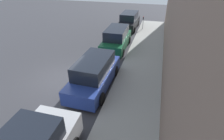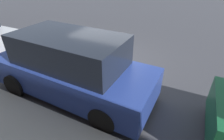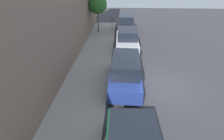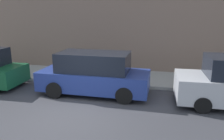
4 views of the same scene
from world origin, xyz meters
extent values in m
plane|color=#38383D|center=(0.00, 0.00, 0.00)|extent=(60.00, 60.00, 0.00)
cube|color=#9E9E99|center=(4.98, 0.00, 0.07)|extent=(2.95, 32.00, 0.15)
cube|color=#846B5B|center=(7.45, 0.00, 5.04)|extent=(2.00, 32.00, 10.08)
cylinder|color=black|center=(1.27, -4.60, 0.31)|extent=(0.22, 0.62, 0.62)
cube|color=navy|center=(2.43, -0.14, 0.64)|extent=(2.02, 4.94, 0.84)
cube|color=black|center=(2.43, -0.14, 1.48)|extent=(1.75, 3.14, 0.84)
cylinder|color=black|center=(1.53, 1.38, 0.36)|extent=(0.22, 0.71, 0.71)
cylinder|color=black|center=(3.33, 1.38, 0.36)|extent=(0.22, 0.71, 0.71)
cylinder|color=black|center=(1.53, -1.66, 0.36)|extent=(0.22, 0.71, 0.71)
cylinder|color=black|center=(3.33, -1.66, 0.36)|extent=(0.22, 0.71, 0.71)
cube|color=#14512D|center=(2.27, 6.02, 0.64)|extent=(1.97, 4.93, 0.84)
cube|color=black|center=(2.27, 6.02, 1.48)|extent=(1.72, 3.12, 0.84)
cylinder|color=black|center=(1.37, 7.54, 0.32)|extent=(0.22, 0.63, 0.63)
cylinder|color=black|center=(3.17, 7.54, 0.32)|extent=(0.22, 0.63, 0.63)
cylinder|color=black|center=(1.37, 4.50, 0.32)|extent=(0.22, 0.63, 0.63)
cylinder|color=black|center=(3.17, 4.50, 0.32)|extent=(0.22, 0.63, 0.63)
cube|color=black|center=(2.25, 12.40, 0.64)|extent=(1.98, 4.93, 0.84)
cube|color=black|center=(2.25, 12.40, 1.48)|extent=(1.73, 3.13, 0.84)
cylinder|color=black|center=(1.35, 13.92, 0.32)|extent=(0.22, 0.63, 0.63)
cylinder|color=black|center=(3.15, 13.92, 0.32)|extent=(0.22, 0.63, 0.63)
cylinder|color=black|center=(1.35, 10.88, 0.32)|extent=(0.22, 0.63, 0.63)
cylinder|color=black|center=(3.15, 10.88, 0.32)|extent=(0.22, 0.63, 0.63)
cylinder|color=#ADADB2|center=(3.95, 12.12, 0.70)|extent=(0.07, 0.07, 1.11)
cube|color=#2D2D33|center=(3.95, 12.12, 1.40)|extent=(0.11, 0.15, 0.28)
cube|color=red|center=(3.95, 12.12, 1.56)|extent=(0.04, 0.09, 0.05)
camera|label=1|loc=(5.82, -8.55, 6.43)|focal=28.00mm
camera|label=2|loc=(5.85, 2.89, 3.46)|focal=28.00mm
camera|label=3|loc=(2.78, 9.58, 6.35)|focal=28.00mm
camera|label=4|loc=(-6.64, -2.87, 3.54)|focal=35.00mm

